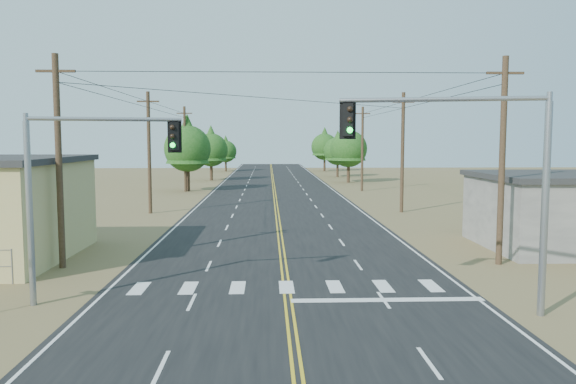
{
  "coord_description": "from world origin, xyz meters",
  "views": [
    {
      "loc": [
        -0.75,
        -14.54,
        6.01
      ],
      "look_at": [
        0.24,
        12.81,
        3.5
      ],
      "focal_mm": 35.0,
      "sensor_mm": 36.0,
      "label": 1
    }
  ],
  "objects": [
    {
      "name": "signal_mast_left",
      "position": [
        -7.81,
        6.18,
        4.71
      ],
      "size": [
        5.48,
        1.32,
        6.99
      ],
      "rotation": [
        0.0,
        0.0,
        0.2
      ],
      "color": "gray",
      "rests_on": "ground"
    },
    {
      "name": "utility_pole_right_far",
      "position": [
        10.5,
        52.0,
        5.12
      ],
      "size": [
        1.8,
        0.3,
        10.0
      ],
      "color": "#4C3826",
      "rests_on": "ground"
    },
    {
      "name": "road",
      "position": [
        0.0,
        30.0,
        0.01
      ],
      "size": [
        15.0,
        200.0,
        0.02
      ],
      "primitive_type": "cube",
      "color": "black",
      "rests_on": "ground"
    },
    {
      "name": "utility_pole_left_mid",
      "position": [
        -10.5,
        32.0,
        5.12
      ],
      "size": [
        1.8,
        0.3,
        10.0
      ],
      "color": "#4C3826",
      "rests_on": "ground"
    },
    {
      "name": "signal_mast_right",
      "position": [
        6.6,
        4.41,
        5.22
      ],
      "size": [
        6.99,
        1.65,
        7.63
      ],
      "rotation": [
        0.0,
        0.0,
        -0.2
      ],
      "color": "gray",
      "rests_on": "ground"
    },
    {
      "name": "tree_right_far",
      "position": [
        10.42,
        95.75,
        5.34
      ],
      "size": [
        5.24,
        5.24,
        8.73
      ],
      "color": "#3F2D1E",
      "rests_on": "ground"
    },
    {
      "name": "utility_pole_left_near",
      "position": [
        -10.5,
        12.0,
        5.12
      ],
      "size": [
        1.8,
        0.3,
        10.0
      ],
      "color": "#4C3826",
      "rests_on": "ground"
    },
    {
      "name": "tree_left_far",
      "position": [
        -9.0,
        95.89,
        4.33
      ],
      "size": [
        4.25,
        4.25,
        7.08
      ],
      "color": "#3F2D1E",
      "rests_on": "ground"
    },
    {
      "name": "ground",
      "position": [
        0.0,
        0.0,
        0.0
      ],
      "size": [
        220.0,
        220.0,
        0.0
      ],
      "primitive_type": "plane",
      "color": "olive",
      "rests_on": "ground"
    },
    {
      "name": "tree_right_near",
      "position": [
        10.82,
        65.57,
        5.4
      ],
      "size": [
        5.3,
        5.3,
        8.83
      ],
      "color": "#3F2D1E",
      "rests_on": "ground"
    },
    {
      "name": "utility_pole_right_mid",
      "position": [
        10.5,
        32.0,
        5.12
      ],
      "size": [
        1.8,
        0.3,
        10.0
      ],
      "color": "#4C3826",
      "rests_on": "ground"
    },
    {
      "name": "tree_left_mid",
      "position": [
        -9.32,
        70.72,
        5.13
      ],
      "size": [
        5.03,
        5.03,
        8.38
      ],
      "color": "#3F2D1E",
      "rests_on": "ground"
    },
    {
      "name": "tree_right_mid",
      "position": [
        10.83,
        78.29,
        4.75
      ],
      "size": [
        4.65,
        4.65,
        7.76
      ],
      "color": "#3F2D1E",
      "rests_on": "ground"
    },
    {
      "name": "utility_pole_left_far",
      "position": [
        -10.5,
        52.0,
        5.12
      ],
      "size": [
        1.8,
        0.3,
        10.0
      ],
      "color": "#4C3826",
      "rests_on": "ground"
    },
    {
      "name": "tree_left_near",
      "position": [
        -10.29,
        52.62,
        5.63
      ],
      "size": [
        5.53,
        5.53,
        9.21
      ],
      "color": "#3F2D1E",
      "rests_on": "ground"
    },
    {
      "name": "utility_pole_right_near",
      "position": [
        10.5,
        12.0,
        5.12
      ],
      "size": [
        1.8,
        0.3,
        10.0
      ],
      "color": "#4C3826",
      "rests_on": "ground"
    }
  ]
}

